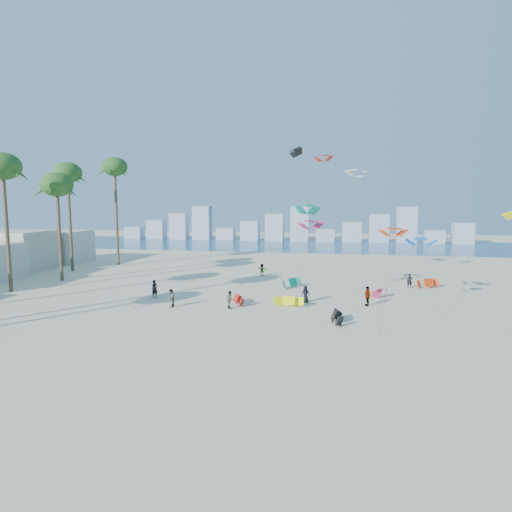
# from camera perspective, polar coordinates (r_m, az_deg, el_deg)

# --- Properties ---
(ground) EXTENTS (220.00, 220.00, 0.00)m
(ground) POSITION_cam_1_polar(r_m,az_deg,el_deg) (28.40, -12.35, -12.93)
(ground) COLOR beige
(ground) RESTS_ON ground
(ocean) EXTENTS (220.00, 220.00, 0.00)m
(ocean) POSITION_cam_1_polar(r_m,az_deg,el_deg) (97.55, 4.38, 1.45)
(ocean) COLOR navy
(ocean) RESTS_ON ground
(kitesurfer_near) EXTENTS (0.75, 0.81, 1.85)m
(kitesurfer_near) POSITION_cam_1_polar(r_m,az_deg,el_deg) (45.12, -13.07, -4.21)
(kitesurfer_near) COLOR black
(kitesurfer_near) RESTS_ON ground
(kitesurfer_mid) EXTENTS (0.95, 0.99, 1.60)m
(kitesurfer_mid) POSITION_cam_1_polar(r_m,az_deg,el_deg) (39.92, -3.41, -5.70)
(kitesurfer_mid) COLOR gray
(kitesurfer_mid) RESTS_ON ground
(kitesurfers_far) EXTENTS (29.18, 22.17, 1.85)m
(kitesurfers_far) POSITION_cam_1_polar(r_m,az_deg,el_deg) (43.60, 9.09, -4.63)
(kitesurfers_far) COLOR black
(kitesurfers_far) RESTS_ON ground
(grounded_kites) EXTENTS (22.03, 19.08, 1.01)m
(grounded_kites) POSITION_cam_1_polar(r_m,az_deg,el_deg) (44.55, 9.96, -4.89)
(grounded_kites) COLOR red
(grounded_kites) RESTS_ON ground
(flying_kites) EXTENTS (26.70, 28.35, 16.09)m
(flying_kites) POSITION_cam_1_polar(r_m,az_deg,el_deg) (47.39, 13.65, 8.00)
(flying_kites) COLOR #D42F62
(flying_kites) RESTS_ON ground
(palm_row) EXTENTS (10.07, 44.80, 16.26)m
(palm_row) POSITION_cam_1_polar(r_m,az_deg,el_deg) (52.62, -28.96, 9.27)
(palm_row) COLOR brown
(palm_row) RESTS_ON ground
(distant_skyline) EXTENTS (85.00, 3.00, 8.40)m
(distant_skyline) POSITION_cam_1_polar(r_m,az_deg,el_deg) (107.35, 4.36, 3.62)
(distant_skyline) COLOR #9EADBF
(distant_skyline) RESTS_ON ground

